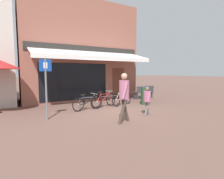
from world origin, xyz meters
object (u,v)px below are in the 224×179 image
bicycle_black (87,103)px  parking_sign (46,82)px  park_bench (144,92)px  pedestrian_adult (124,92)px  pedestrian_child (147,98)px  litter_bin (145,95)px  bicycle_red (104,100)px  bicycle_silver (122,98)px

bicycle_black → parking_sign: bearing=-170.7°
park_bench → pedestrian_adult: bearing=-141.7°
bicycle_black → park_bench: size_ratio=1.00×
bicycle_black → parking_sign: size_ratio=0.70×
parking_sign → park_bench: bearing=19.9°
pedestrian_child → litter_bin: pedestrian_child is taller
bicycle_black → bicycle_red: (1.01, 0.22, 0.03)m
pedestrian_child → bicycle_silver: bearing=84.3°
bicycle_black → park_bench: 5.11m
pedestrian_adult → parking_sign: (-2.36, 1.77, 0.34)m
bicycle_silver → pedestrian_adult: (-1.79, -2.91, 0.73)m
bicycle_black → pedestrian_adult: bearing=-96.1°
bicycle_red → pedestrian_adult: 3.01m
pedestrian_adult → litter_bin: 3.97m
bicycle_black → pedestrian_child: 2.88m
bicycle_red → pedestrian_child: 2.58m
bicycle_red → park_bench: park_bench is taller
bicycle_silver → park_bench: size_ratio=1.05×
parking_sign → bicycle_red: bearing=19.7°
bicycle_black → pedestrian_adult: (0.37, -2.63, 0.75)m
bicycle_black → park_bench: bearing=4.3°
bicycle_silver → litter_bin: 1.38m
bicycle_silver → bicycle_red: bearing=160.8°
bicycle_silver → parking_sign: size_ratio=0.73×
parking_sign → park_bench: (6.84, 2.47, -0.98)m
parking_sign → pedestrian_adult: bearing=-36.9°
parking_sign → bicycle_silver: bearing=15.4°
pedestrian_adult → park_bench: pedestrian_adult is taller
bicycle_silver → litter_bin: litter_bin is taller
bicycle_black → parking_sign: (-1.99, -0.86, 1.09)m
pedestrian_child → park_bench: size_ratio=0.74×
parking_sign → pedestrian_child: bearing=-19.6°
bicycle_black → litter_bin: (3.44, -0.19, 0.19)m
pedestrian_child → pedestrian_adult: bearing=-161.7°
bicycle_silver → pedestrian_child: pedestrian_child is taller
bicycle_silver → park_bench: bearing=3.8°
pedestrian_child → litter_bin: (1.63, 2.03, -0.18)m
bicycle_silver → bicycle_black: bearing=165.0°
litter_bin → bicycle_black: bearing=176.9°
bicycle_red → park_bench: size_ratio=1.03×
pedestrian_adult → parking_sign: size_ratio=0.76×
pedestrian_adult → bicycle_red: bearing=78.6°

